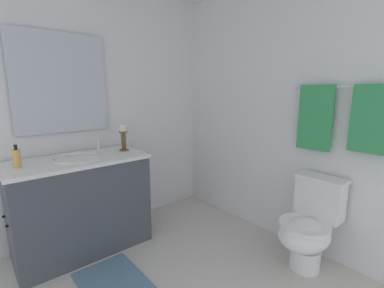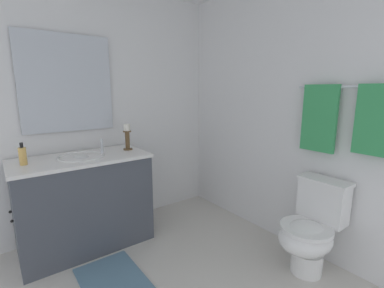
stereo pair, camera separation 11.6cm
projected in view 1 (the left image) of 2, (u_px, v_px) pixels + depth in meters
wall_back at (284, 113)px, 2.52m from camera, size 2.65×0.04×2.45m
wall_left at (74, 113)px, 2.57m from camera, size 0.04×2.97×2.45m
vanity_cabinet at (81, 204)px, 2.42m from camera, size 0.58×1.15×0.86m
sink_basin at (78, 163)px, 2.35m from camera, size 0.40×0.40×0.24m
mirror at (61, 83)px, 2.42m from camera, size 0.02×0.81×0.89m
candle_holder_tall at (123, 137)px, 2.62m from camera, size 0.09×0.09×0.26m
soap_bottle at (17, 158)px, 2.05m from camera, size 0.06×0.06×0.18m
toilet at (309, 226)px, 2.17m from camera, size 0.39×0.54×0.75m
towel_bar at (346, 87)px, 2.03m from camera, size 0.82×0.02×0.02m
towel_near_vanity at (315, 118)px, 2.22m from camera, size 0.28×0.03×0.54m
towel_center at (372, 119)px, 1.91m from camera, size 0.28×0.03×0.49m
bath_mat at (113, 283)px, 2.04m from camera, size 0.60×0.44×0.02m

